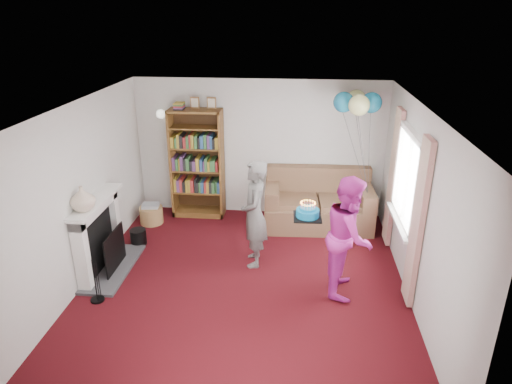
# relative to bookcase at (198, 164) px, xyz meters

# --- Properties ---
(ground) EXTENTS (5.00, 5.00, 0.00)m
(ground) POSITION_rel_bookcase_xyz_m (1.12, -2.30, -0.97)
(ground) COLOR #35070A
(ground) RESTS_ON ground
(wall_back) EXTENTS (4.50, 0.02, 2.50)m
(wall_back) POSITION_rel_bookcase_xyz_m (1.12, 0.21, 0.28)
(wall_back) COLOR silver
(wall_back) RESTS_ON ground
(wall_left) EXTENTS (0.02, 5.00, 2.50)m
(wall_left) POSITION_rel_bookcase_xyz_m (-1.14, -2.30, 0.28)
(wall_left) COLOR silver
(wall_left) RESTS_ON ground
(wall_right) EXTENTS (0.02, 5.00, 2.50)m
(wall_right) POSITION_rel_bookcase_xyz_m (3.38, -2.30, 0.28)
(wall_right) COLOR silver
(wall_right) RESTS_ON ground
(ceiling) EXTENTS (4.50, 5.00, 0.01)m
(ceiling) POSITION_rel_bookcase_xyz_m (1.12, -2.30, 1.53)
(ceiling) COLOR white
(ceiling) RESTS_ON wall_back
(fireplace) EXTENTS (0.55, 1.80, 1.12)m
(fireplace) POSITION_rel_bookcase_xyz_m (-0.97, -2.11, -0.46)
(fireplace) COLOR #3F3F42
(fireplace) RESTS_ON ground
(window_bay) EXTENTS (0.14, 2.02, 2.20)m
(window_bay) POSITION_rel_bookcase_xyz_m (3.32, -1.70, 0.23)
(window_bay) COLOR white
(window_bay) RESTS_ON ground
(wall_sconce) EXTENTS (0.16, 0.23, 0.16)m
(wall_sconce) POSITION_rel_bookcase_xyz_m (-0.63, 0.06, 0.91)
(wall_sconce) COLOR gold
(wall_sconce) RESTS_ON ground
(bookcase) EXTENTS (0.94, 0.42, 2.20)m
(bookcase) POSITION_rel_bookcase_xyz_m (0.00, 0.00, 0.00)
(bookcase) COLOR #472B14
(bookcase) RESTS_ON ground
(sofa) EXTENTS (1.87, 0.99, 0.99)m
(sofa) POSITION_rel_bookcase_xyz_m (2.20, -0.23, -0.61)
(sofa) COLOR brown
(sofa) RESTS_ON ground
(wicker_basket) EXTENTS (0.41, 0.41, 0.37)m
(wicker_basket) POSITION_rel_bookcase_xyz_m (-0.78, -0.50, -0.81)
(wicker_basket) COLOR #9E7E49
(wicker_basket) RESTS_ON ground
(person_striped) EXTENTS (0.46, 0.64, 1.63)m
(person_striped) POSITION_rel_bookcase_xyz_m (1.21, -1.70, -0.16)
(person_striped) COLOR black
(person_striped) RESTS_ON ground
(person_magenta) EXTENTS (0.73, 0.88, 1.66)m
(person_magenta) POSITION_rel_bookcase_xyz_m (2.53, -2.28, -0.15)
(person_magenta) COLOR #C32798
(person_magenta) RESTS_ON ground
(birthday_cake) EXTENTS (0.37, 0.37, 0.22)m
(birthday_cake) POSITION_rel_bookcase_xyz_m (1.97, -2.19, 0.12)
(birthday_cake) COLOR black
(birthday_cake) RESTS_ON ground
(balloons) EXTENTS (0.77, 0.77, 1.70)m
(balloons) POSITION_rel_bookcase_xyz_m (2.74, -0.32, 1.25)
(balloons) COLOR #3F3F3F
(balloons) RESTS_ON ground
(mantel_vase) EXTENTS (0.37, 0.37, 0.34)m
(mantel_vase) POSITION_rel_bookcase_xyz_m (-1.00, -2.45, 0.32)
(mantel_vase) COLOR beige
(mantel_vase) RESTS_ON fireplace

